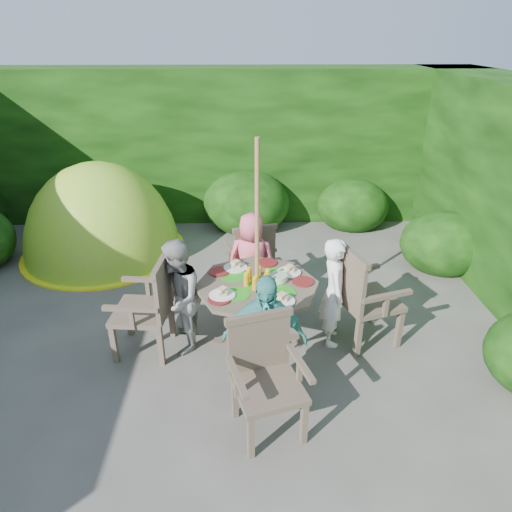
{
  "coord_description": "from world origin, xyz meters",
  "views": [
    {
      "loc": [
        0.57,
        -3.91,
        3.04
      ],
      "look_at": [
        0.69,
        0.48,
        0.85
      ],
      "focal_mm": 32.0,
      "sensor_mm": 36.0,
      "label": 1
    }
  ],
  "objects_px": {
    "patio_table": "(257,294)",
    "garden_chair_left": "(149,305)",
    "dome_tent": "(105,252)",
    "child_right": "(334,292)",
    "child_back": "(252,261)",
    "parasol_pole": "(257,251)",
    "garden_chair_front": "(265,374)",
    "garden_chair_right": "(362,295)",
    "garden_chair_back": "(251,257)",
    "child_front": "(264,340)",
    "child_left": "(178,297)"
  },
  "relations": [
    {
      "from": "garden_chair_back",
      "to": "garden_chair_right",
      "type": "bearing_deg",
      "value": 120.6
    },
    {
      "from": "garden_chair_left",
      "to": "child_back",
      "type": "height_order",
      "value": "child_back"
    },
    {
      "from": "child_left",
      "to": "child_back",
      "type": "bearing_deg",
      "value": 134.27
    },
    {
      "from": "child_left",
      "to": "child_back",
      "type": "height_order",
      "value": "child_left"
    },
    {
      "from": "patio_table",
      "to": "garden_chair_left",
      "type": "bearing_deg",
      "value": -176.29
    },
    {
      "from": "garden_chair_right",
      "to": "garden_chair_back",
      "type": "height_order",
      "value": "garden_chair_right"
    },
    {
      "from": "garden_chair_back",
      "to": "child_front",
      "type": "height_order",
      "value": "child_front"
    },
    {
      "from": "parasol_pole",
      "to": "child_right",
      "type": "height_order",
      "value": "parasol_pole"
    },
    {
      "from": "child_right",
      "to": "dome_tent",
      "type": "xyz_separation_m",
      "value": [
        -3.05,
        2.26,
        -0.6
      ]
    },
    {
      "from": "garden_chair_back",
      "to": "garden_chair_front",
      "type": "bearing_deg",
      "value": 75.98
    },
    {
      "from": "patio_table",
      "to": "child_left",
      "type": "xyz_separation_m",
      "value": [
        -0.8,
        -0.04,
        -0.01
      ]
    },
    {
      "from": "parasol_pole",
      "to": "child_back",
      "type": "relative_size",
      "value": 1.86
    },
    {
      "from": "child_back",
      "to": "child_left",
      "type": "bearing_deg",
      "value": 55.97
    },
    {
      "from": "garden_chair_back",
      "to": "dome_tent",
      "type": "height_order",
      "value": "dome_tent"
    },
    {
      "from": "patio_table",
      "to": "child_back",
      "type": "relative_size",
      "value": 1.13
    },
    {
      "from": "garden_chair_front",
      "to": "child_back",
      "type": "distance_m",
      "value": 1.9
    },
    {
      "from": "parasol_pole",
      "to": "dome_tent",
      "type": "height_order",
      "value": "parasol_pole"
    },
    {
      "from": "garden_chair_right",
      "to": "dome_tent",
      "type": "xyz_separation_m",
      "value": [
        -3.34,
        2.27,
        -0.56
      ]
    },
    {
      "from": "parasol_pole",
      "to": "dome_tent",
      "type": "bearing_deg",
      "value": 134.36
    },
    {
      "from": "garden_chair_left",
      "to": "garden_chair_front",
      "type": "height_order",
      "value": "garden_chair_left"
    },
    {
      "from": "child_left",
      "to": "patio_table",
      "type": "bearing_deg",
      "value": 89.34
    },
    {
      "from": "child_front",
      "to": "garden_chair_back",
      "type": "bearing_deg",
      "value": 95.74
    },
    {
      "from": "garden_chair_front",
      "to": "child_front",
      "type": "distance_m",
      "value": 0.32
    },
    {
      "from": "garden_chair_right",
      "to": "child_right",
      "type": "height_order",
      "value": "child_right"
    },
    {
      "from": "garden_chair_left",
      "to": "child_right",
      "type": "bearing_deg",
      "value": 98.63
    },
    {
      "from": "child_right",
      "to": "child_back",
      "type": "bearing_deg",
      "value": 50.88
    },
    {
      "from": "patio_table",
      "to": "child_back",
      "type": "xyz_separation_m",
      "value": [
        -0.05,
        0.8,
        -0.03
      ]
    },
    {
      "from": "child_front",
      "to": "child_left",
      "type": "bearing_deg",
      "value": 141.3
    },
    {
      "from": "child_left",
      "to": "dome_tent",
      "type": "height_order",
      "value": "dome_tent"
    },
    {
      "from": "garden_chair_back",
      "to": "child_back",
      "type": "distance_m",
      "value": 0.32
    },
    {
      "from": "patio_table",
      "to": "garden_chair_left",
      "type": "distance_m",
      "value": 1.1
    },
    {
      "from": "parasol_pole",
      "to": "child_back",
      "type": "bearing_deg",
      "value": 92.98
    },
    {
      "from": "patio_table",
      "to": "parasol_pole",
      "type": "xyz_separation_m",
      "value": [
        -0.0,
        -0.0,
        0.48
      ]
    },
    {
      "from": "patio_table",
      "to": "parasol_pole",
      "type": "relative_size",
      "value": 0.6
    },
    {
      "from": "child_right",
      "to": "child_back",
      "type": "distance_m",
      "value": 1.13
    },
    {
      "from": "garden_chair_back",
      "to": "dome_tent",
      "type": "xyz_separation_m",
      "value": [
        -2.21,
        1.2,
        -0.49
      ]
    },
    {
      "from": "garden_chair_left",
      "to": "parasol_pole",
      "type": "bearing_deg",
      "value": 98.92
    },
    {
      "from": "parasol_pole",
      "to": "garden_chair_back",
      "type": "distance_m",
      "value": 1.26
    },
    {
      "from": "garden_chair_right",
      "to": "child_right",
      "type": "relative_size",
      "value": 0.88
    },
    {
      "from": "patio_table",
      "to": "child_right",
      "type": "height_order",
      "value": "child_right"
    },
    {
      "from": "garden_chair_right",
      "to": "garden_chair_front",
      "type": "distance_m",
      "value": 1.54
    },
    {
      "from": "child_left",
      "to": "child_front",
      "type": "distance_m",
      "value": 1.13
    },
    {
      "from": "dome_tent",
      "to": "garden_chair_front",
      "type": "bearing_deg",
      "value": -37.87
    },
    {
      "from": "child_right",
      "to": "garden_chair_back",
      "type": "bearing_deg",
      "value": 41.27
    },
    {
      "from": "child_right",
      "to": "patio_table",
      "type": "bearing_deg",
      "value": 95.81
    },
    {
      "from": "parasol_pole",
      "to": "garden_chair_right",
      "type": "height_order",
      "value": "parasol_pole"
    },
    {
      "from": "garden_chair_back",
      "to": "child_left",
      "type": "bearing_deg",
      "value": 40.34
    },
    {
      "from": "garden_chair_front",
      "to": "child_right",
      "type": "bearing_deg",
      "value": 39.33
    },
    {
      "from": "dome_tent",
      "to": "patio_table",
      "type": "bearing_deg",
      "value": -27.39
    },
    {
      "from": "child_back",
      "to": "child_right",
      "type": "bearing_deg",
      "value": 145.97
    }
  ]
}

